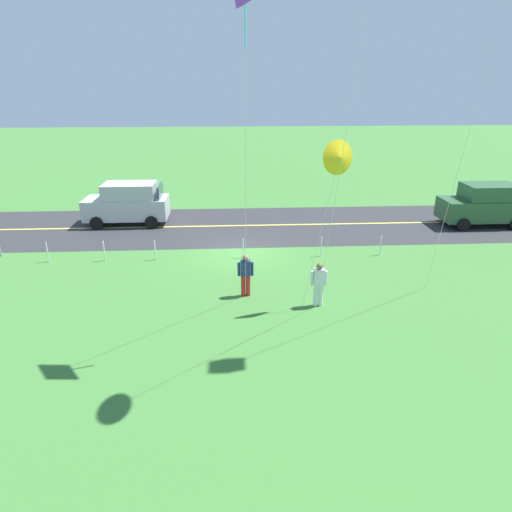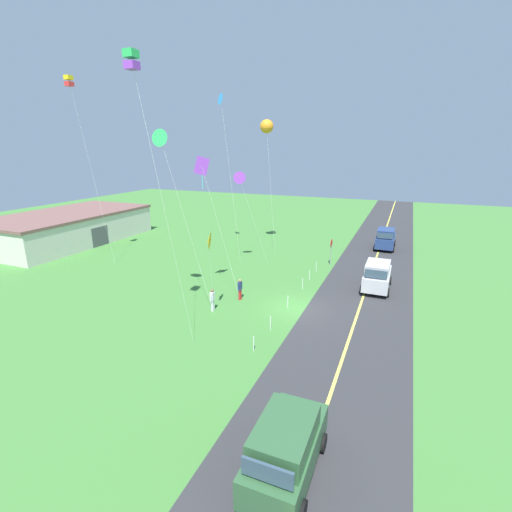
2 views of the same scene
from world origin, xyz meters
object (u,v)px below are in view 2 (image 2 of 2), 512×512
Objects in this scene: kite_red_low at (202,169)px; kite_pink_drift at (209,241)px; car_suv_foreground at (377,275)px; kite_yellow_high at (267,126)px; stop_sign at (331,247)px; kite_cyan_top at (69,82)px; car_parked_west_far at (286,447)px; kite_green_far at (239,178)px; person_adult_near at (240,289)px; car_parked_east_far at (386,238)px; kite_blue_mid at (160,139)px; warehouse_distant at (68,227)px; kite_orange_near at (221,100)px; kite_purple_back at (132,61)px; person_adult_companion at (212,299)px.

kite_pink_drift is at bearing -145.86° from kite_red_low.
kite_yellow_high reaches higher than car_suv_foreground.
stop_sign is 27.31m from kite_cyan_top.
car_suv_foreground is at bearing -63.20° from kite_red_low.
kite_yellow_high is at bearing 22.31° from car_parked_west_far.
kite_red_low is 1.17× the size of kite_green_far.
person_adult_near is at bearing -155.33° from kite_green_far.
kite_blue_mid is (-22.01, 13.03, 10.21)m from car_parked_east_far.
car_parked_west_far is at bearing 176.03° from car_suv_foreground.
kite_cyan_top is at bearing 110.23° from kite_green_far.
kite_cyan_top is (-12.13, 13.55, 3.28)m from kite_yellow_high.
warehouse_distant is (7.94, 26.36, 0.89)m from person_adult_near.
kite_orange_near reaches higher than kite_yellow_high.
kite_yellow_high is at bearing -50.10° from kite_orange_near.
kite_cyan_top reaches higher than car_suv_foreground.
kite_blue_mid is 2.12× the size of kite_pink_drift.
car_suv_foreground is at bearing -108.92° from kite_orange_near.
kite_green_far is 16.62m from kite_cyan_top.
kite_cyan_top reaches higher than stop_sign.
car_parked_west_far is 0.29× the size of kite_purple_back.
kite_cyan_top is at bearing 131.82° from kite_yellow_high.
person_adult_companion is 4.25m from kite_pink_drift.
kite_blue_mid is at bearing 49.03° from car_parked_west_far.
kite_red_low is 0.62× the size of kite_cyan_top.
person_adult_near is 0.11× the size of kite_purple_back.
kite_purple_back reaches higher than warehouse_distant.
car_parked_east_far is at bearing -70.40° from kite_yellow_high.
kite_orange_near is 19.77m from kite_purple_back.
kite_orange_near is (14.64, 6.51, 10.26)m from kite_pink_drift.
car_parked_west_far is at bearing 178.03° from car_parked_east_far.
car_suv_foreground is 0.37× the size of kite_blue_mid.
car_suv_foreground is 0.50× the size of kite_green_far.
kite_blue_mid is at bearing -112.48° from kite_cyan_top.
kite_pink_drift is (10.17, 8.61, 3.94)m from car_parked_west_far.
kite_red_low is at bearing -25.07° from kite_blue_mid.
stop_sign is 11.77m from person_adult_near.
kite_orange_near reaches higher than car_parked_west_far.
car_parked_west_far is 32.38m from kite_yellow_high.
car_parked_west_far is 24.72m from kite_green_far.
kite_blue_mid reaches higher than warehouse_distant.
kite_blue_mid is at bearing 176.88° from kite_green_far.
kite_pink_drift is 10.67m from kite_purple_back.
kite_cyan_top is at bearing 57.77° from car_parked_west_far.
kite_orange_near is at bearing -103.93° from person_adult_companion.
kite_pink_drift is 0.34× the size of kite_cyan_top.
warehouse_distant is (-11.33, 35.30, 0.60)m from car_parked_east_far.
person_adult_near is at bearing -90.78° from kite_red_low.
person_adult_near is (-6.07, 9.15, -0.29)m from car_suv_foreground.
stop_sign is 1.60× the size of person_adult_companion.
car_parked_east_far is 23.88m from person_adult_companion.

